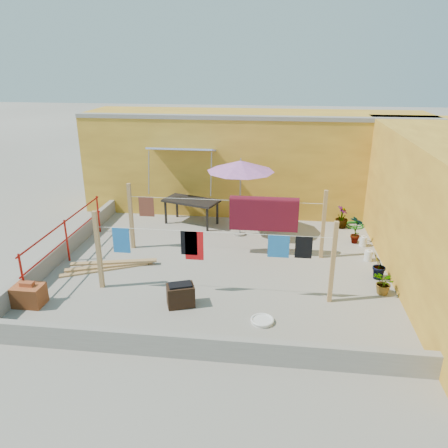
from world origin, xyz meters
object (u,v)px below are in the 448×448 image
at_px(patio_umbrella, 241,166).
at_px(brick_stack, 29,295).
at_px(green_hose, 354,225).
at_px(plant_back_a, 274,216).
at_px(water_jug_b, 363,241).
at_px(outdoor_table, 191,202).
at_px(brazier, 181,295).
at_px(white_basin, 262,320).
at_px(water_jug_a, 368,256).

height_order(patio_umbrella, brick_stack, patio_umbrella).
height_order(green_hose, plant_back_a, plant_back_a).
bearing_deg(brick_stack, water_jug_b, 28.40).
relative_size(outdoor_table, plant_back_a, 2.27).
height_order(patio_umbrella, plant_back_a, patio_umbrella).
relative_size(brazier, white_basin, 1.40).
relative_size(outdoor_table, brazier, 2.83).
distance_m(water_jug_a, green_hose, 2.45).
distance_m(white_basin, plant_back_a, 5.07).
height_order(white_basin, water_jug_b, water_jug_b).
bearing_deg(water_jug_a, green_hose, 89.31).
height_order(brazier, water_jug_b, brazier).
bearing_deg(water_jug_a, white_basin, -129.20).
distance_m(water_jug_b, green_hose, 1.52).
bearing_deg(plant_back_a, brazier, -111.39).
distance_m(white_basin, water_jug_b, 4.80).
relative_size(patio_umbrella, white_basin, 5.06).
relative_size(outdoor_table, water_jug_a, 5.86).
distance_m(outdoor_table, plant_back_a, 2.54).
xyz_separation_m(patio_umbrella, brick_stack, (-3.98, -4.40, -1.80)).
relative_size(outdoor_table, white_basin, 3.98).
xyz_separation_m(green_hose, plant_back_a, (-2.46, -0.51, 0.37)).
relative_size(brazier, plant_back_a, 0.80).
distance_m(brick_stack, plant_back_a, 7.03).
bearing_deg(patio_umbrella, green_hose, 18.04).
xyz_separation_m(outdoor_table, water_jug_b, (4.98, -1.12, -0.56)).
height_order(water_jug_b, plant_back_a, plant_back_a).
distance_m(brick_stack, brazier, 3.14).
distance_m(brick_stack, water_jug_a, 7.98).
xyz_separation_m(patio_umbrella, outdoor_table, (-1.57, 0.72, -1.33)).
bearing_deg(patio_umbrella, water_jug_b, -6.70).
xyz_separation_m(white_basin, plant_back_a, (0.11, 5.06, 0.36)).
xyz_separation_m(brazier, white_basin, (1.71, -0.42, -0.20)).
xyz_separation_m(patio_umbrella, plant_back_a, (0.95, 0.60, -1.62)).
relative_size(patio_umbrella, brick_stack, 3.83).
xyz_separation_m(brick_stack, brazier, (3.12, 0.37, 0.01)).
bearing_deg(outdoor_table, plant_back_a, -2.74).
distance_m(brick_stack, white_basin, 4.83).
bearing_deg(water_jug_b, brick_stack, -151.60).
xyz_separation_m(patio_umbrella, white_basin, (0.84, -4.46, -1.99)).
xyz_separation_m(patio_umbrella, water_jug_b, (3.42, -0.40, -1.89)).
height_order(outdoor_table, green_hose, outdoor_table).
bearing_deg(brazier, white_basin, -13.90).
xyz_separation_m(water_jug_a, water_jug_b, (0.03, 0.94, -0.00)).
height_order(brick_stack, plant_back_a, plant_back_a).
bearing_deg(brazier, plant_back_a, 68.61).
bearing_deg(water_jug_b, white_basin, -122.38).
height_order(patio_umbrella, water_jug_b, patio_umbrella).
distance_m(brazier, white_basin, 1.77).
relative_size(patio_umbrella, plant_back_a, 2.89).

